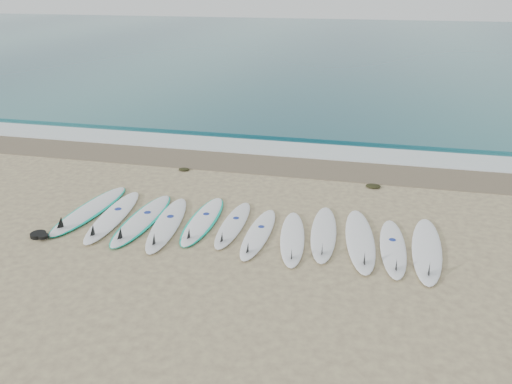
% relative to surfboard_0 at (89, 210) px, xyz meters
% --- Properties ---
extents(ground, '(120.00, 120.00, 0.00)m').
position_rel_surfboard_0_xyz_m(ground, '(3.70, -0.05, -0.05)').
color(ground, tan).
extents(ocean, '(120.00, 55.00, 0.03)m').
position_rel_surfboard_0_xyz_m(ocean, '(3.70, 32.45, -0.04)').
color(ocean, '#1C5861').
rests_on(ocean, ground).
extents(wet_sand_band, '(120.00, 1.80, 0.01)m').
position_rel_surfboard_0_xyz_m(wet_sand_band, '(3.70, 4.05, -0.05)').
color(wet_sand_band, brown).
rests_on(wet_sand_band, ground).
extents(foam_band, '(120.00, 1.40, 0.04)m').
position_rel_surfboard_0_xyz_m(foam_band, '(3.70, 5.45, -0.03)').
color(foam_band, silver).
rests_on(foam_band, ground).
extents(wave_crest, '(120.00, 1.00, 0.10)m').
position_rel_surfboard_0_xyz_m(wave_crest, '(3.70, 6.95, -0.00)').
color(wave_crest, '#1C5861').
rests_on(wave_crest, ground).
extents(surfboard_0, '(0.90, 2.85, 0.36)m').
position_rel_surfboard_0_xyz_m(surfboard_0, '(0.00, 0.00, 0.00)').
color(surfboard_0, white).
rests_on(surfboard_0, ground).
extents(surfboard_1, '(0.77, 2.75, 0.35)m').
position_rel_surfboard_0_xyz_m(surfboard_1, '(0.68, -0.21, 0.01)').
color(surfboard_1, white).
rests_on(surfboard_1, ground).
extents(surfboard_2, '(0.71, 2.71, 0.34)m').
position_rel_surfboard_0_xyz_m(surfboard_2, '(1.38, -0.19, -0.00)').
color(surfboard_2, white).
rests_on(surfboard_2, ground).
extents(surfboard_3, '(0.88, 2.72, 0.34)m').
position_rel_surfboard_0_xyz_m(surfboard_3, '(2.00, -0.30, 0.01)').
color(surfboard_3, white).
rests_on(surfboard_3, ground).
extents(surfboard_4, '(0.61, 2.48, 0.31)m').
position_rel_surfboard_0_xyz_m(surfboard_4, '(2.69, 0.07, -0.01)').
color(surfboard_4, white).
rests_on(surfboard_4, ground).
extents(surfboard_5, '(0.50, 2.30, 0.29)m').
position_rel_surfboard_0_xyz_m(surfboard_5, '(3.39, 0.01, -0.00)').
color(surfboard_5, white).
rests_on(surfboard_5, ground).
extents(surfboard_6, '(0.55, 2.35, 0.30)m').
position_rel_surfboard_0_xyz_m(surfboard_6, '(4.01, -0.28, -0.00)').
color(surfboard_6, white).
rests_on(surfboard_6, ground).
extents(surfboard_7, '(0.81, 2.43, 0.31)m').
position_rel_surfboard_0_xyz_m(surfboard_7, '(4.74, -0.32, -0.00)').
color(surfboard_7, white).
rests_on(surfboard_7, ground).
extents(surfboard_8, '(0.68, 2.56, 0.32)m').
position_rel_surfboard_0_xyz_m(surfboard_8, '(5.34, 0.03, 0.00)').
color(surfboard_8, white).
rests_on(surfboard_8, ground).
extents(surfboard_9, '(0.86, 2.79, 0.35)m').
position_rel_surfboard_0_xyz_m(surfboard_9, '(6.09, -0.10, 0.01)').
color(surfboard_9, white).
rests_on(surfboard_9, ground).
extents(surfboard_10, '(0.58, 2.43, 0.31)m').
position_rel_surfboard_0_xyz_m(surfboard_10, '(6.73, -0.27, 0.00)').
color(surfboard_10, white).
rests_on(surfboard_10, ground).
extents(surfboard_11, '(0.73, 2.77, 0.35)m').
position_rel_surfboard_0_xyz_m(surfboard_11, '(7.37, -0.22, 0.01)').
color(surfboard_11, white).
rests_on(surfboard_11, ground).
extents(seaweed_near, '(0.31, 0.24, 0.06)m').
position_rel_surfboard_0_xyz_m(seaweed_near, '(1.17, 3.03, -0.02)').
color(seaweed_near, black).
rests_on(seaweed_near, ground).
extents(seaweed_far, '(0.38, 0.30, 0.07)m').
position_rel_surfboard_0_xyz_m(seaweed_far, '(6.32, 2.94, -0.02)').
color(seaweed_far, black).
rests_on(seaweed_far, ground).
extents(leash_coil, '(0.46, 0.36, 0.11)m').
position_rel_surfboard_0_xyz_m(leash_coil, '(-0.38, -1.31, -0.00)').
color(leash_coil, black).
rests_on(leash_coil, ground).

